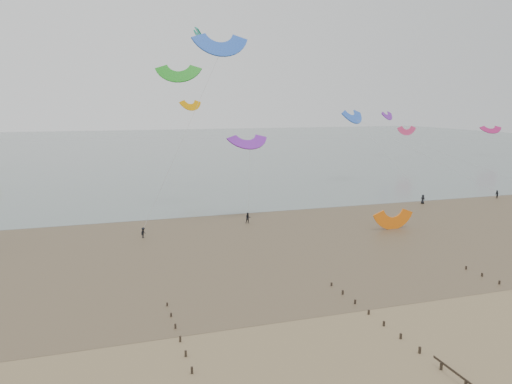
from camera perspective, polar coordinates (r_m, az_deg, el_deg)
ground at (r=44.99m, az=10.94°, el=-16.23°), size 500.00×500.00×0.00m
sea_and_shore at (r=74.01m, az=-4.87°, el=-5.46°), size 500.00×665.00×0.03m
kitesurfers at (r=98.71m, az=12.68°, el=-1.21°), size 148.88×21.18×1.86m
grounded_kite at (r=82.91m, az=15.38°, el=-4.09°), size 6.20×4.92×3.31m
kites_airborne at (r=126.24m, az=-13.41°, el=10.99°), size 230.51×108.95×35.26m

